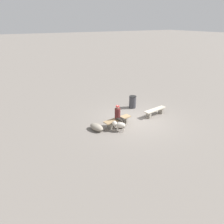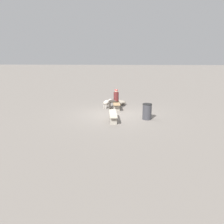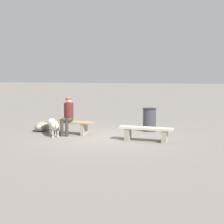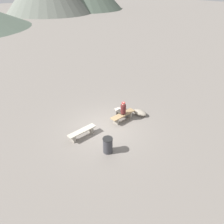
{
  "view_description": "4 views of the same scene",
  "coord_description": "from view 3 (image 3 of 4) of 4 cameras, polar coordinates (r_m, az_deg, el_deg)",
  "views": [
    {
      "loc": [
        7.2,
        9.47,
        5.86
      ],
      "look_at": [
        1.36,
        -0.79,
        0.56
      ],
      "focal_mm": 32.72,
      "sensor_mm": 36.0,
      "label": 1
    },
    {
      "loc": [
        -13.0,
        -0.9,
        3.34
      ],
      "look_at": [
        -1.16,
        0.12,
        0.43
      ],
      "focal_mm": 35.23,
      "sensor_mm": 36.0,
      "label": 2
    },
    {
      "loc": [
        -4.87,
        9.32,
        2.04
      ],
      "look_at": [
        -0.05,
        -0.41,
        0.84
      ],
      "focal_mm": 49.29,
      "sensor_mm": 36.0,
      "label": 3
    },
    {
      "loc": [
        -5.29,
        -8.55,
        7.55
      ],
      "look_at": [
        0.74,
        0.25,
        0.8
      ],
      "focal_mm": 32.59,
      "sensor_mm": 36.0,
      "label": 4
    }
  ],
  "objects": [
    {
      "name": "seated_person",
      "position": [
        11.2,
        -8.2,
        -0.29
      ],
      "size": [
        0.43,
        0.67,
        1.34
      ],
      "rotation": [
        0.0,
        0.0,
        0.23
      ],
      "color": "#511E1E",
      "rests_on": "ground"
    },
    {
      "name": "boulder",
      "position": [
        12.27,
        -12.69,
        -2.54
      ],
      "size": [
        0.77,
        1.08,
        0.37
      ],
      "primitive_type": "ellipsoid",
      "rotation": [
        0.0,
        0.0,
        0.27
      ],
      "color": "gray",
      "rests_on": "ground"
    },
    {
      "name": "trash_bin",
      "position": [
        11.92,
        6.96,
        -1.43
      ],
      "size": [
        0.53,
        0.53,
        0.89
      ],
      "color": "#38383D",
      "rests_on": "ground"
    },
    {
      "name": "bench_right",
      "position": [
        11.34,
        -7.95,
        -2.4
      ],
      "size": [
        1.86,
        0.66,
        0.48
      ],
      "rotation": [
        0.0,
        0.0,
        0.13
      ],
      "color": "gray",
      "rests_on": "ground"
    },
    {
      "name": "bench_left",
      "position": [
        10.03,
        6.31,
        -3.65
      ],
      "size": [
        1.78,
        0.6,
        0.46
      ],
      "rotation": [
        0.0,
        0.0,
        0.13
      ],
      "color": "gray",
      "rests_on": "ground"
    },
    {
      "name": "ground",
      "position": [
        10.72,
        -1.21,
        -4.84
      ],
      "size": [
        210.0,
        210.0,
        0.06
      ],
      "primitive_type": "cube",
      "color": "gray"
    },
    {
      "name": "dog",
      "position": [
        11.02,
        -10.83,
        -2.33
      ],
      "size": [
        0.74,
        0.68,
        0.61
      ],
      "rotation": [
        0.0,
        0.0,
        5.59
      ],
      "color": "beige",
      "rests_on": "ground"
    }
  ]
}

